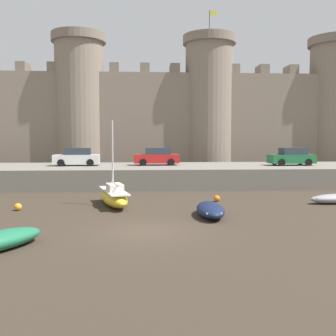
# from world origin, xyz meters

# --- Properties ---
(ground_plane) EXTENTS (160.00, 160.00, 0.00)m
(ground_plane) POSITION_xyz_m (0.00, 0.00, 0.00)
(ground_plane) COLOR #382D23
(quay_road) EXTENTS (58.34, 10.00, 1.69)m
(quay_road) POSITION_xyz_m (0.00, 18.37, 0.85)
(quay_road) COLOR slate
(quay_road) RESTS_ON ground
(castle) EXTENTS (52.69, 6.35, 19.37)m
(castle) POSITION_xyz_m (-0.00, 30.16, 7.34)
(castle) COLOR gray
(castle) RESTS_ON ground
(rowboat_foreground_right) EXTENTS (1.58, 3.79, 0.74)m
(rowboat_foreground_right) POSITION_xyz_m (3.43, 3.20, 0.38)
(rowboat_foreground_right) COLOR #141E3D
(rowboat_foreground_right) RESTS_ON ground
(sailboat_midflat_centre) EXTENTS (2.63, 5.39, 5.28)m
(sailboat_midflat_centre) POSITION_xyz_m (-1.99, 6.88, 0.58)
(sailboat_midflat_centre) COLOR yellow
(sailboat_midflat_centre) RESTS_ON ground
(mooring_buoy_off_centre) EXTENTS (0.43, 0.43, 0.43)m
(mooring_buoy_off_centre) POSITION_xyz_m (-7.41, 5.55, 0.21)
(mooring_buoy_off_centre) COLOR orange
(mooring_buoy_off_centre) RESTS_ON ground
(mooring_buoy_near_channel) EXTENTS (0.41, 0.41, 0.41)m
(mooring_buoy_near_channel) POSITION_xyz_m (4.70, 8.11, 0.20)
(mooring_buoy_near_channel) COLOR orange
(mooring_buoy_near_channel) RESTS_ON ground
(car_quay_centre_east) EXTENTS (4.18, 2.04, 1.62)m
(car_quay_centre_east) POSITION_xyz_m (-6.20, 18.66, 2.47)
(car_quay_centre_east) COLOR silver
(car_quay_centre_east) RESTS_ON quay_road
(car_quay_centre_west) EXTENTS (4.18, 2.04, 1.62)m
(car_quay_centre_west) POSITION_xyz_m (13.47, 17.98, 2.47)
(car_quay_centre_west) COLOR #1E6638
(car_quay_centre_west) RESTS_ON quay_road
(car_quay_west) EXTENTS (4.18, 2.04, 1.62)m
(car_quay_west) POSITION_xyz_m (1.05, 18.96, 2.47)
(car_quay_west) COLOR red
(car_quay_west) RESTS_ON quay_road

